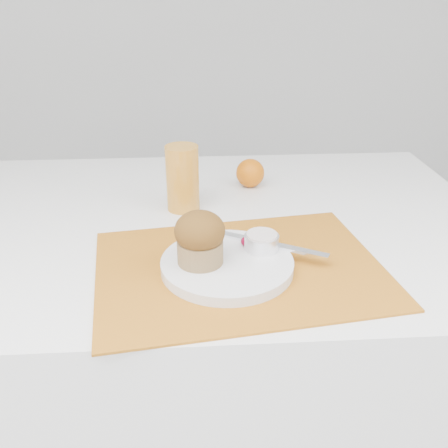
{
  "coord_description": "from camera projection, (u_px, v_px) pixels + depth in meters",
  "views": [
    {
      "loc": [
        -0.02,
        -0.88,
        1.2
      ],
      "look_at": [
        0.03,
        -0.08,
        0.8
      ],
      "focal_mm": 40.0,
      "sensor_mm": 36.0,
      "label": 1
    }
  ],
  "objects": [
    {
      "name": "raspberry_near",
      "position": [
        246.0,
        241.0,
        0.88
      ],
      "size": [
        0.02,
        0.02,
        0.02
      ],
      "primitive_type": "ellipsoid",
      "color": "#560217",
      "rests_on": "plate"
    },
    {
      "name": "muffin",
      "position": [
        200.0,
        238.0,
        0.81
      ],
      "size": [
        0.09,
        0.09,
        0.09
      ],
      "color": "olive",
      "rests_on": "plate"
    },
    {
      "name": "butter_knife",
      "position": [
        274.0,
        245.0,
        0.88
      ],
      "size": [
        0.18,
        0.11,
        0.0
      ],
      "primitive_type": "cube",
      "rotation": [
        0.0,
        0.0,
        -0.51
      ],
      "color": "white",
      "rests_on": "plate"
    },
    {
      "name": "juice_glass",
      "position": [
        183.0,
        178.0,
        1.05
      ],
      "size": [
        0.09,
        0.09,
        0.14
      ],
      "primitive_type": "cylinder",
      "rotation": [
        0.0,
        0.0,
        -0.33
      ],
      "color": "orange",
      "rests_on": "table"
    },
    {
      "name": "raspberry_far",
      "position": [
        252.0,
        240.0,
        0.88
      ],
      "size": [
        0.02,
        0.02,
        0.02
      ],
      "primitive_type": "ellipsoid",
      "color": "#580218",
      "rests_on": "plate"
    },
    {
      "name": "orange",
      "position": [
        250.0,
        173.0,
        1.18
      ],
      "size": [
        0.07,
        0.07,
        0.07
      ],
      "primitive_type": "sphere",
      "color": "#D66507",
      "rests_on": "table"
    },
    {
      "name": "cream",
      "position": [
        262.0,
        235.0,
        0.86
      ],
      "size": [
        0.06,
        0.06,
        0.01
      ],
      "primitive_type": "cylinder",
      "rotation": [
        0.0,
        0.0,
        0.14
      ],
      "color": "silver",
      "rests_on": "ramekin"
    },
    {
      "name": "table",
      "position": [
        207.0,
        359.0,
        1.2
      ],
      "size": [
        1.2,
        0.8,
        0.75
      ],
      "primitive_type": "cube",
      "color": "white",
      "rests_on": "ground"
    },
    {
      "name": "ramekin",
      "position": [
        262.0,
        242.0,
        0.87
      ],
      "size": [
        0.06,
        0.06,
        0.03
      ],
      "primitive_type": "cylinder",
      "rotation": [
        0.0,
        0.0,
        0.08
      ],
      "color": "white",
      "rests_on": "plate"
    },
    {
      "name": "plate",
      "position": [
        227.0,
        264.0,
        0.84
      ],
      "size": [
        0.23,
        0.23,
        0.02
      ],
      "primitive_type": "cylinder",
      "rotation": [
        0.0,
        0.0,
        0.02
      ],
      "color": "silver",
      "rests_on": "placemat"
    },
    {
      "name": "placemat",
      "position": [
        240.0,
        268.0,
        0.85
      ],
      "size": [
        0.53,
        0.42,
        0.0
      ],
      "primitive_type": "cube",
      "rotation": [
        0.0,
        0.0,
        0.14
      ],
      "color": "#B76919",
      "rests_on": "table"
    }
  ]
}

